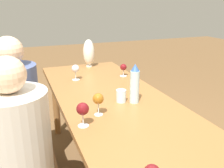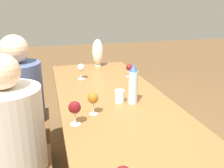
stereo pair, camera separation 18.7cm
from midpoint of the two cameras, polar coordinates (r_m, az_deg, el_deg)
The scene contains 12 objects.
dining_table at distance 1.85m, azimuth 3.76°, elevation -6.35°, with size 2.32×0.81×0.76m.
water_bottle at distance 1.75m, azimuth 7.90°, elevation -0.22°, with size 0.07×0.07×0.29m.
water_tumbler at distance 1.79m, azimuth 4.74°, elevation -2.85°, with size 0.07×0.07×0.09m.
vase at distance 2.76m, azimuth -1.32°, elevation 7.23°, with size 0.12×0.12×0.30m.
wine_glass_0 at distance 1.45m, azimuth -4.89°, elevation -5.57°, with size 0.07×0.07×0.15m.
wine_glass_1 at distance 1.58m, azimuth -0.96°, elevation -3.42°, with size 0.07×0.07×0.15m.
wine_glass_3 at distance 2.39m, azimuth 6.23°, elevation 3.62°, with size 0.07×0.07×0.12m.
wine_glass_4 at distance 2.31m, azimuth -4.83°, elevation 3.60°, with size 0.07×0.07×0.14m.
chair_near at distance 1.69m, azimuth -21.13°, elevation -16.05°, with size 0.44×0.44×1.01m.
chair_far at distance 2.26m, azimuth -19.63°, elevation -6.71°, with size 0.44×0.44×1.01m.
person_near at distance 1.63m, azimuth -18.07°, elevation -13.12°, with size 0.40×0.40×1.19m.
person_far at distance 2.21m, azimuth -17.47°, elevation -4.02°, with size 0.39×0.39×1.21m.
Camera 2 is at (-1.61, 0.46, 1.46)m, focal length 40.00 mm.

